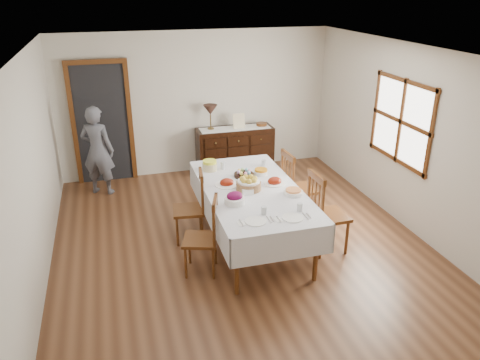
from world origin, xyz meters
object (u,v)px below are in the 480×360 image
object	(u,v)px
chair_left_near	(205,236)
table_lamp	(210,111)
dining_table	(252,195)
chair_left_far	(192,206)
person	(97,148)
sideboard	(235,150)
chair_right_near	(325,212)
chair_right_far	(296,186)

from	to	relation	value
chair_left_near	table_lamp	size ratio (longest dim) A/B	2.16
dining_table	chair_left_far	world-z (taller)	chair_left_far
dining_table	table_lamp	size ratio (longest dim) A/B	5.31
person	chair_left_far	bearing A→B (deg)	146.27
chair_left_near	person	xyz separation A→B (m)	(-1.21, 2.83, 0.31)
dining_table	sideboard	size ratio (longest dim) A/B	1.71
dining_table	chair_right_near	distance (m)	0.99
chair_left_far	chair_right_far	bearing A→B (deg)	103.55
table_lamp	chair_left_near	bearing A→B (deg)	-104.14
chair_left_near	person	distance (m)	3.10
dining_table	chair_right_near	xyz separation A→B (m)	(0.88, -0.41, -0.17)
chair_left_far	table_lamp	world-z (taller)	table_lamp
sideboard	table_lamp	world-z (taller)	table_lamp
chair_right_near	table_lamp	distance (m)	3.30
chair_right_near	sideboard	distance (m)	3.12
chair_left_near	chair_right_far	world-z (taller)	chair_right_far
chair_right_far	dining_table	bearing A→B (deg)	118.94
chair_right_near	dining_table	bearing A→B (deg)	63.19
person	table_lamp	world-z (taller)	person
chair_right_far	chair_left_far	bearing A→B (deg)	93.23
chair_right_far	chair_left_near	bearing A→B (deg)	119.19
dining_table	person	xyz separation A→B (m)	(-1.96, 2.36, 0.07)
chair_right_far	person	bearing A→B (deg)	54.17
chair_right_near	chair_right_far	bearing A→B (deg)	-0.32
chair_left_near	chair_right_near	distance (m)	1.63
dining_table	table_lamp	world-z (taller)	table_lamp
dining_table	person	distance (m)	3.07
table_lamp	person	bearing A→B (deg)	-169.75
dining_table	chair_right_far	world-z (taller)	chair_right_far
chair_left_far	chair_right_far	world-z (taller)	chair_right_far
chair_left_far	chair_right_far	xyz separation A→B (m)	(1.60, 0.17, 0.04)
chair_right_near	sideboard	size ratio (longest dim) A/B	0.79
dining_table	chair_left_near	xyz separation A→B (m)	(-0.75, -0.47, -0.24)
chair_right_near	table_lamp	world-z (taller)	table_lamp
chair_left_far	sideboard	distance (m)	2.64
chair_left_far	chair_right_near	xyz separation A→B (m)	(1.63, -0.77, 0.06)
chair_left_near	table_lamp	world-z (taller)	table_lamp
chair_left_far	sideboard	size ratio (longest dim) A/B	0.71
chair_left_far	chair_right_far	distance (m)	1.61
chair_left_near	person	world-z (taller)	person
chair_left_far	dining_table	bearing A→B (deg)	71.49
dining_table	chair_left_far	bearing A→B (deg)	154.39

